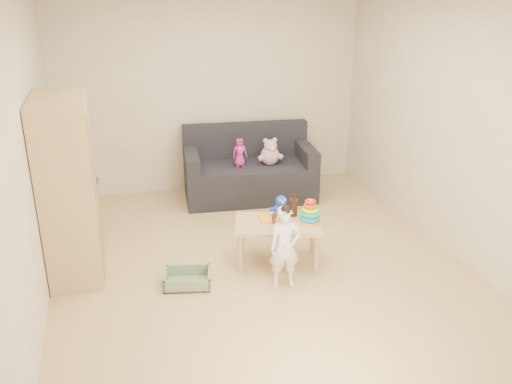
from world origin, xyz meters
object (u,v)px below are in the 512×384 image
object	(u,v)px
wardrobe	(69,188)
toddler	(285,248)
play_table	(278,243)
sofa	(250,181)

from	to	relation	value
wardrobe	toddler	size ratio (longest dim) A/B	2.23
play_table	toddler	bearing A→B (deg)	-99.40
wardrobe	play_table	distance (m)	2.07
wardrobe	play_table	size ratio (longest dim) A/B	2.04
sofa	toddler	size ratio (longest dim) A/B	2.15
sofa	play_table	xyz separation A→B (m)	(-0.19, -1.78, -0.01)
wardrobe	sofa	bearing A→B (deg)	33.03
play_table	wardrobe	bearing A→B (deg)	168.26
play_table	toddler	xyz separation A→B (m)	(-0.07, -0.43, 0.16)
toddler	sofa	bearing A→B (deg)	90.68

